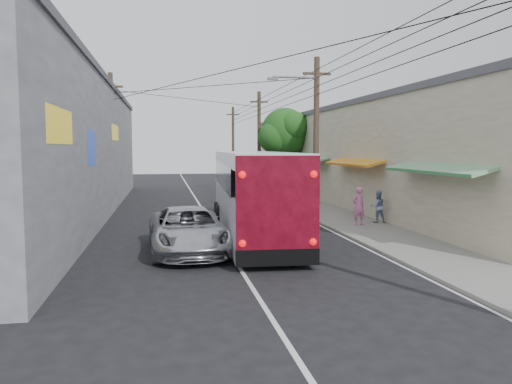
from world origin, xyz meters
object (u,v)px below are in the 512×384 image
at_px(parked_suv, 279,196).
at_px(pedestrian_near, 358,206).
at_px(jeepney, 188,230).
at_px(parked_car_far, 249,184).
at_px(parked_car_mid, 253,188).
at_px(pedestrian_far, 378,207).
at_px(coach_bus, 253,193).

relative_size(parked_suv, pedestrian_near, 3.10).
relative_size(jeepney, parked_suv, 1.04).
relative_size(parked_suv, parked_car_far, 1.16).
height_order(parked_car_mid, pedestrian_far, pedestrian_far).
bearing_deg(pedestrian_far, parked_car_mid, -72.47).
xyz_separation_m(jeepney, parked_car_mid, (5.41, 17.82, -0.04)).
bearing_deg(jeepney, parked_car_far, 72.65).
xyz_separation_m(coach_bus, pedestrian_near, (5.07, 1.30, -0.79)).
bearing_deg(pedestrian_near, jeepney, 15.98).
bearing_deg(pedestrian_near, parked_suv, -87.00).
height_order(jeepney, pedestrian_near, pedestrian_near).
bearing_deg(pedestrian_near, parked_car_far, -95.03).
height_order(parked_suv, pedestrian_far, pedestrian_far).
xyz_separation_m(parked_suv, parked_car_mid, (-0.48, 6.22, -0.04)).
relative_size(coach_bus, parked_car_mid, 2.78).
bearing_deg(parked_car_far, jeepney, -97.28).
distance_m(parked_suv, parked_car_far, 10.49).
bearing_deg(parked_car_mid, coach_bus, -101.75).
distance_m(coach_bus, jeepney, 3.98).
relative_size(parked_car_mid, pedestrian_far, 2.90).
relative_size(coach_bus, parked_suv, 2.25).
bearing_deg(jeepney, coach_bus, 42.16).
bearing_deg(coach_bus, parked_car_mid, 83.17).
distance_m(jeepney, pedestrian_far, 10.10).
relative_size(parked_suv, parked_car_mid, 1.24).
height_order(parked_suv, parked_car_mid, parked_suv).
xyz_separation_m(pedestrian_near, pedestrian_far, (1.19, 0.59, -0.12)).
bearing_deg(pedestrian_far, pedestrian_near, 28.85).
bearing_deg(parked_suv, coach_bus, -115.09).
bearing_deg(parked_car_far, coach_bus, -91.58).
relative_size(coach_bus, pedestrian_far, 8.05).
distance_m(parked_car_far, pedestrian_far, 17.78).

